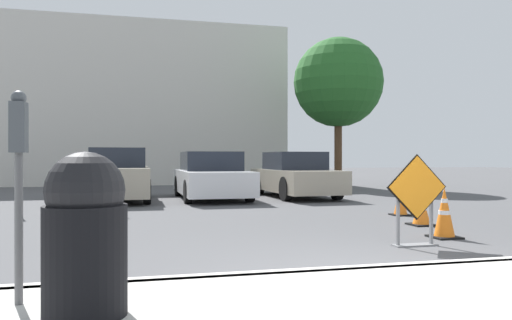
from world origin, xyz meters
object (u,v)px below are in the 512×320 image
at_px(traffic_cone_second, 422,210).
at_px(parked_car_second, 211,177).
at_px(bollard_nearest, 113,188).
at_px(parked_car_nearest, 118,176).
at_px(road_closed_sign, 416,196).
at_px(traffic_cone_nearest, 444,213).
at_px(bollard_second, 18,191).
at_px(parked_car_third, 295,176).
at_px(trash_bin, 85,233).
at_px(parking_meter, 19,159).
at_px(traffic_cone_third, 401,200).

relative_size(traffic_cone_second, parked_car_second, 0.13).
bearing_deg(bollard_nearest, traffic_cone_second, -30.80).
bearing_deg(parked_car_nearest, traffic_cone_second, 129.37).
bearing_deg(road_closed_sign, traffic_cone_nearest, 33.93).
distance_m(traffic_cone_second, bollard_second, 8.29).
distance_m(road_closed_sign, parked_car_nearest, 9.83).
distance_m(traffic_cone_nearest, bollard_nearest, 6.99).
relative_size(parked_car_second, parked_car_third, 1.01).
height_order(traffic_cone_second, trash_bin, trash_bin).
distance_m(traffic_cone_second, parking_meter, 7.36).
bearing_deg(parking_meter, bollard_nearest, 87.07).
bearing_deg(traffic_cone_third, traffic_cone_second, -106.61).
bearing_deg(parking_meter, parked_car_third, 62.35).
bearing_deg(traffic_cone_second, parked_car_nearest, 129.13).
bearing_deg(traffic_cone_second, parked_car_second, 112.41).
distance_m(traffic_cone_third, trash_bin, 8.54).
bearing_deg(parked_car_nearest, road_closed_sign, 116.17).
relative_size(parked_car_nearest, bollard_second, 4.08).
relative_size(parked_car_nearest, bollard_nearest, 3.88).
bearing_deg(parked_car_third, bollard_nearest, 32.34).
bearing_deg(bollard_nearest, traffic_cone_nearest, -42.64).
relative_size(road_closed_sign, parking_meter, 0.81).
bearing_deg(parked_car_third, road_closed_sign, 80.83).
xyz_separation_m(traffic_cone_nearest, parked_car_third, (0.35, 8.44, 0.29)).
height_order(road_closed_sign, trash_bin, road_closed_sign).
relative_size(parked_car_third, parking_meter, 2.86).
xyz_separation_m(parked_car_second, trash_bin, (-2.62, -11.52, 0.04)).
relative_size(traffic_cone_second, parked_car_third, 0.13).
bearing_deg(traffic_cone_second, road_closed_sign, -123.87).
xyz_separation_m(traffic_cone_second, parked_car_nearest, (-5.61, 6.89, 0.43)).
xyz_separation_m(traffic_cone_nearest, parking_meter, (-5.53, -2.77, 0.84)).
relative_size(traffic_cone_third, parked_car_second, 0.15).
distance_m(parked_car_second, parking_meter, 11.55).
distance_m(parked_car_nearest, trash_bin, 11.46).
relative_size(traffic_cone_third, bollard_nearest, 0.64).
height_order(traffic_cone_nearest, parked_car_nearest, parked_car_nearest).
distance_m(traffic_cone_third, parked_car_nearest, 8.10).
bearing_deg(parked_car_third, bollard_second, 24.76).
bearing_deg(bollard_second, traffic_cone_nearest, -33.68).
relative_size(road_closed_sign, bollard_second, 1.26).
relative_size(parked_car_second, bollard_nearest, 4.26).
distance_m(road_closed_sign, traffic_cone_nearest, 1.05).
height_order(bollard_nearest, parking_meter, parking_meter).
bearing_deg(road_closed_sign, parked_car_third, 82.52).
height_order(parked_car_nearest, bollard_second, parked_car_nearest).
xyz_separation_m(traffic_cone_third, parked_car_nearest, (-6.06, 5.35, 0.38)).
bearing_deg(traffic_cone_second, bollard_second, 156.17).
distance_m(traffic_cone_second, traffic_cone_third, 1.61).
bearing_deg(traffic_cone_second, parking_meter, -145.27).
relative_size(traffic_cone_nearest, traffic_cone_third, 1.13).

